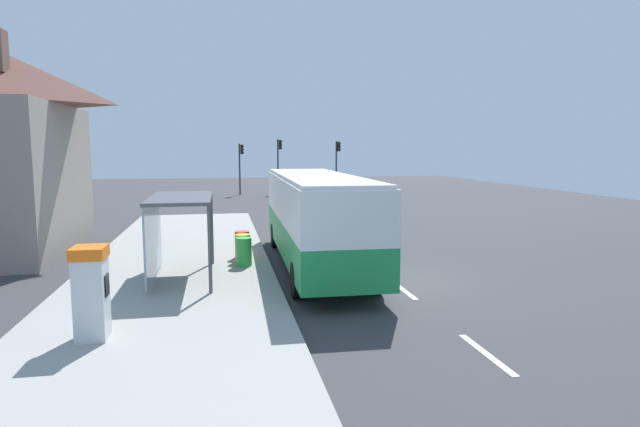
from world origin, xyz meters
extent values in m
cube|color=#38383A|center=(0.00, 14.00, -0.02)|extent=(56.00, 92.00, 0.04)
cube|color=#999993|center=(-6.40, 2.00, 0.09)|extent=(6.20, 30.00, 0.18)
cube|color=silver|center=(0.25, -6.00, 0.01)|extent=(0.16, 2.20, 0.01)
cube|color=silver|center=(0.25, -1.00, 0.01)|extent=(0.16, 2.20, 0.01)
cube|color=silver|center=(0.25, 4.00, 0.01)|extent=(0.16, 2.20, 0.01)
cube|color=silver|center=(0.25, 9.00, 0.01)|extent=(0.16, 2.20, 0.01)
cube|color=silver|center=(0.25, 14.00, 0.01)|extent=(0.16, 2.20, 0.01)
cube|color=silver|center=(0.25, 19.00, 0.01)|extent=(0.16, 2.20, 0.01)
cube|color=silver|center=(0.25, 24.00, 0.01)|extent=(0.16, 2.20, 0.01)
cube|color=silver|center=(0.25, 29.00, 0.01)|extent=(0.16, 2.20, 0.01)
cube|color=#1E8C47|center=(-1.70, 2.43, 1.07)|extent=(2.75, 11.05, 1.15)
cube|color=silver|center=(-1.70, 2.43, 2.38)|extent=(2.75, 11.05, 1.45)
cube|color=silver|center=(-1.70, 2.43, 3.15)|extent=(2.62, 10.83, 0.12)
cube|color=black|center=(-1.58, 7.87, 2.30)|extent=(2.30, 0.17, 1.22)
cube|color=black|center=(-2.92, 1.95, 2.30)|extent=(0.27, 8.58, 1.10)
cylinder|color=black|center=(-2.74, 6.35, 0.50)|extent=(0.30, 1.01, 1.00)
cylinder|color=black|center=(-0.48, 6.30, 0.50)|extent=(0.30, 1.01, 1.00)
cylinder|color=black|center=(-2.91, -1.25, 0.50)|extent=(0.30, 1.01, 1.00)
cylinder|color=black|center=(-0.65, -1.30, 0.50)|extent=(0.30, 1.01, 1.00)
cube|color=black|center=(2.20, 23.87, 1.32)|extent=(2.20, 5.27, 1.96)
cube|color=black|center=(2.20, 23.87, 1.66)|extent=(2.16, 3.20, 0.44)
cylinder|color=black|center=(3.02, 21.84, 0.34)|extent=(0.25, 0.69, 0.68)
cylinder|color=black|center=(1.22, 21.91, 0.34)|extent=(0.25, 0.69, 0.68)
cylinder|color=black|center=(3.18, 25.83, 0.34)|extent=(0.25, 0.69, 0.68)
cylinder|color=black|center=(1.38, 25.90, 0.34)|extent=(0.25, 0.69, 0.68)
cube|color=#A51919|center=(2.30, 29.02, 0.62)|extent=(2.03, 4.49, 0.60)
cube|color=black|center=(2.29, 28.82, 1.22)|extent=(1.71, 2.46, 0.60)
cylinder|color=black|center=(1.56, 30.56, 0.32)|extent=(0.23, 0.65, 0.64)
cylinder|color=black|center=(3.20, 30.48, 0.32)|extent=(0.23, 0.65, 0.64)
cylinder|color=black|center=(1.40, 27.57, 0.32)|extent=(0.23, 0.65, 0.64)
cylinder|color=black|center=(3.04, 27.48, 0.32)|extent=(0.23, 0.65, 0.64)
cube|color=silver|center=(-7.60, -4.10, 1.03)|extent=(0.60, 0.70, 1.70)
cube|color=orange|center=(-7.60, -4.10, 2.00)|extent=(0.66, 0.76, 0.24)
cube|color=black|center=(-7.29, -4.10, 1.30)|extent=(0.03, 0.36, 0.44)
cylinder|color=green|center=(-4.20, 2.29, 0.66)|extent=(0.52, 0.52, 0.95)
cylinder|color=yellow|center=(-4.20, 2.99, 0.66)|extent=(0.52, 0.52, 0.95)
cylinder|color=red|center=(-4.20, 3.69, 0.66)|extent=(0.52, 0.52, 0.95)
cylinder|color=#2D2D2D|center=(5.40, 31.44, 2.38)|extent=(0.14, 0.14, 4.77)
cube|color=black|center=(5.62, 31.44, 4.27)|extent=(0.24, 0.28, 0.84)
sphere|color=red|center=(5.74, 31.44, 4.55)|extent=(0.16, 0.16, 0.16)
sphere|color=#3C2C03|center=(5.74, 31.44, 4.27)|extent=(0.16, 0.16, 0.16)
sphere|color=black|center=(5.74, 31.44, 3.99)|extent=(0.16, 0.16, 0.16)
cylinder|color=#2D2D2D|center=(-3.20, 32.24, 2.26)|extent=(0.14, 0.14, 4.52)
cube|color=black|center=(-2.98, 32.24, 4.02)|extent=(0.24, 0.28, 0.84)
sphere|color=red|center=(-2.86, 32.24, 4.30)|extent=(0.16, 0.16, 0.16)
sphere|color=#3C2C03|center=(-2.86, 32.24, 4.02)|extent=(0.16, 0.16, 0.16)
sphere|color=black|center=(-2.86, 32.24, 3.74)|extent=(0.16, 0.16, 0.16)
cylinder|color=#2D2D2D|center=(0.30, 33.04, 2.47)|extent=(0.14, 0.14, 4.94)
cube|color=black|center=(0.52, 33.04, 4.44)|extent=(0.24, 0.28, 0.84)
sphere|color=#360606|center=(0.64, 33.04, 4.72)|extent=(0.16, 0.16, 0.16)
sphere|color=#3C2C03|center=(0.64, 33.04, 4.44)|extent=(0.16, 0.16, 0.16)
sphere|color=green|center=(0.64, 33.04, 4.16)|extent=(0.16, 0.16, 0.16)
cube|color=#4C4C51|center=(-6.10, 0.92, 2.63)|extent=(1.80, 4.00, 0.10)
cube|color=#8CA5B2|center=(-6.95, 0.92, 1.43)|extent=(0.06, 3.80, 2.30)
cylinder|color=#4C4C51|center=(-5.25, -0.98, 1.40)|extent=(0.10, 0.10, 2.44)
cylinder|color=#4C4C51|center=(-5.25, 2.82, 1.40)|extent=(0.10, 0.10, 2.44)
camera|label=1|loc=(-4.94, -15.43, 4.11)|focal=29.80mm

